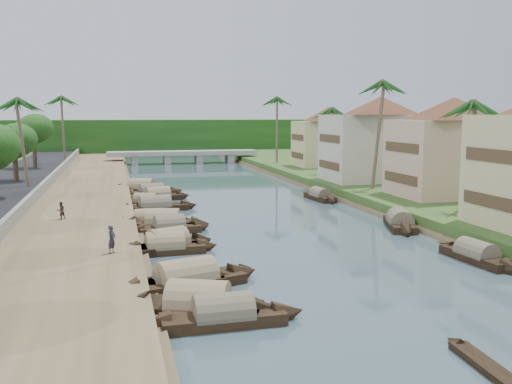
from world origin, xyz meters
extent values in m
plane|color=#3D525B|center=(0.00, 0.00, 0.00)|extent=(220.00, 220.00, 0.00)
cube|color=brown|center=(-16.00, 20.00, 0.40)|extent=(10.00, 180.00, 0.80)
cube|color=#345321|center=(19.00, 20.00, 0.60)|extent=(16.00, 180.00, 1.20)
cube|color=slate|center=(-20.20, 20.00, 1.35)|extent=(0.40, 180.00, 1.10)
cube|color=#173E11|center=(0.00, 95.00, 4.00)|extent=(120.00, 4.00, 8.00)
cube|color=#173E11|center=(0.00, 100.00, 4.00)|extent=(120.00, 4.00, 8.00)
cube|color=#173E11|center=(0.00, 105.00, 4.00)|extent=(120.00, 4.00, 8.00)
cube|color=gray|center=(0.00, 72.00, 2.00)|extent=(28.00, 4.00, 0.80)
cube|color=gray|center=(-9.00, 72.00, 0.90)|extent=(1.20, 3.50, 1.80)
cube|color=gray|center=(-3.00, 72.00, 0.90)|extent=(1.20, 3.50, 1.80)
cube|color=gray|center=(3.00, 72.00, 0.90)|extent=(1.20, 3.50, 1.80)
cube|color=gray|center=(9.00, 72.00, 0.90)|extent=(1.20, 3.50, 1.80)
cube|color=#4B3623|center=(12.95, -2.00, 3.20)|extent=(0.10, 6.40, 0.90)
cube|color=#4B3623|center=(12.95, -2.00, 6.40)|extent=(0.10, 6.40, 0.90)
cube|color=tan|center=(20.00, 14.00, 4.95)|extent=(11.00, 8.00, 7.50)
pyramid|color=brown|center=(20.00, 14.00, 9.80)|extent=(14.11, 14.11, 2.20)
cube|color=#4B3623|center=(14.45, 14.00, 3.08)|extent=(0.10, 6.40, 0.90)
cube|color=#4B3623|center=(14.45, 14.00, 6.08)|extent=(0.10, 6.40, 0.90)
cube|color=beige|center=(19.00, 28.00, 5.20)|extent=(13.00, 8.00, 8.00)
pyramid|color=brown|center=(19.00, 28.00, 10.30)|extent=(15.59, 15.59, 2.20)
cube|color=#4B3623|center=(12.45, 28.00, 3.20)|extent=(0.10, 6.40, 0.90)
cube|color=#4B3623|center=(12.45, 28.00, 6.40)|extent=(0.10, 6.40, 0.90)
cube|color=#C5BB84|center=(20.00, 48.00, 4.70)|extent=(10.00, 7.00, 7.00)
pyramid|color=brown|center=(20.00, 48.00, 9.30)|extent=(12.62, 12.62, 2.20)
cube|color=#4B3623|center=(14.95, 48.00, 2.95)|extent=(0.10, 5.60, 0.90)
cube|color=#4B3623|center=(14.95, 48.00, 5.75)|extent=(0.10, 5.60, 0.90)
cube|color=black|center=(-8.02, -12.40, 0.20)|extent=(5.53, 1.84, 0.70)
cone|color=black|center=(-4.97, -12.33, 0.28)|extent=(1.61, 1.58, 1.71)
cone|color=black|center=(-11.07, -12.48, 0.28)|extent=(1.61, 1.58, 1.71)
cylinder|color=#6C6051|center=(-8.02, -12.40, 0.58)|extent=(4.24, 1.88, 1.78)
cube|color=black|center=(-8.90, -10.84, 0.20)|extent=(6.24, 4.21, 0.70)
cone|color=black|center=(-5.89, -12.10, 0.28)|extent=(2.32, 2.41, 2.07)
cone|color=black|center=(-11.91, -9.58, 0.28)|extent=(2.32, 2.41, 2.07)
cylinder|color=#94805E|center=(-8.90, -10.84, 0.58)|extent=(4.99, 3.75, 2.18)
cube|color=black|center=(-8.95, -6.59, 0.20)|extent=(6.79, 3.98, 0.70)
cone|color=black|center=(-5.54, -5.44, 0.28)|extent=(2.34, 2.32, 2.03)
cone|color=black|center=(-12.37, -7.74, 0.28)|extent=(2.34, 2.32, 2.03)
cylinder|color=#94805E|center=(-8.95, -6.59, 0.58)|extent=(5.37, 3.57, 2.10)
cube|color=black|center=(-9.43, -6.50, 0.20)|extent=(5.14, 1.90, 0.70)
cone|color=black|center=(-6.63, -6.33, 0.28)|extent=(1.53, 1.53, 1.61)
cone|color=black|center=(-12.23, -6.66, 0.28)|extent=(1.53, 1.53, 1.61)
cylinder|color=#6C6051|center=(-9.43, -6.50, 0.58)|extent=(3.95, 1.90, 1.68)
cube|color=black|center=(-9.37, 1.46, 0.20)|extent=(5.29, 1.99, 0.70)
cone|color=black|center=(-6.48, 1.59, 0.28)|extent=(1.58, 1.66, 1.76)
cone|color=black|center=(-12.26, 1.33, 0.28)|extent=(1.58, 1.66, 1.76)
cylinder|color=#94805E|center=(-9.37, 1.46, 0.58)|extent=(4.06, 2.01, 1.84)
cube|color=black|center=(-9.15, 2.07, 0.20)|extent=(5.67, 4.07, 0.70)
cone|color=black|center=(-6.48, 3.30, 0.28)|extent=(2.19, 2.33, 2.01)
cone|color=black|center=(-11.83, 0.84, 0.28)|extent=(2.19, 2.33, 2.01)
cylinder|color=#94805E|center=(-9.15, 2.07, 0.58)|extent=(4.57, 3.62, 2.13)
cube|color=black|center=(-8.48, 8.08, 0.20)|extent=(5.01, 2.42, 0.70)
cone|color=black|center=(-5.84, 8.48, 0.28)|extent=(1.62, 1.74, 1.70)
cone|color=black|center=(-11.13, 7.68, 0.28)|extent=(1.62, 1.74, 1.70)
cylinder|color=#6C6051|center=(-8.48, 8.08, 0.58)|extent=(3.90, 2.32, 1.79)
cube|color=black|center=(-9.76, 11.64, 0.20)|extent=(5.25, 1.73, 0.70)
cone|color=black|center=(-6.86, 11.59, 0.28)|extent=(1.52, 1.51, 1.65)
cone|color=black|center=(-12.67, 11.69, 0.28)|extent=(1.52, 1.51, 1.65)
cylinder|color=#94805E|center=(-9.76, 11.64, 0.58)|extent=(4.02, 1.78, 1.71)
cube|color=black|center=(-8.82, 10.07, 0.20)|extent=(5.92, 3.24, 0.70)
cone|color=black|center=(-5.78, 9.40, 0.28)|extent=(2.01, 2.19, 2.06)
cone|color=black|center=(-11.86, 10.73, 0.28)|extent=(2.01, 2.19, 2.06)
cylinder|color=#94805E|center=(-8.82, 10.07, 0.58)|extent=(4.65, 3.04, 2.17)
cube|color=black|center=(-8.84, 18.92, 0.20)|extent=(6.37, 2.63, 0.70)
cone|color=black|center=(-5.43, 19.36, 0.28)|extent=(1.96, 1.87, 1.86)
cone|color=black|center=(-12.25, 18.47, 0.28)|extent=(1.96, 1.87, 1.86)
cylinder|color=#6C6051|center=(-8.84, 18.92, 0.58)|extent=(4.93, 2.51, 1.92)
cube|color=black|center=(-9.57, 21.74, 0.20)|extent=(4.93, 3.65, 0.70)
cone|color=black|center=(-7.25, 20.48, 0.28)|extent=(1.88, 1.89, 1.56)
cone|color=black|center=(-11.89, 23.01, 0.28)|extent=(1.88, 1.89, 1.56)
cylinder|color=#94805E|center=(-9.57, 21.74, 0.58)|extent=(3.97, 3.17, 1.62)
cube|color=black|center=(-8.08, 25.78, 0.20)|extent=(5.53, 2.86, 0.70)
cone|color=black|center=(-5.21, 26.39, 0.28)|extent=(1.84, 1.91, 1.80)
cone|color=black|center=(-10.94, 25.17, 0.28)|extent=(1.84, 1.91, 1.80)
cylinder|color=#94805E|center=(-8.08, 25.78, 0.58)|extent=(4.33, 2.67, 1.88)
cube|color=black|center=(-8.52, 29.67, 0.20)|extent=(5.91, 3.14, 0.70)
cone|color=black|center=(-5.48, 30.57, 0.28)|extent=(1.95, 1.83, 1.61)
cone|color=black|center=(-11.55, 28.77, 0.28)|extent=(1.95, 1.83, 1.61)
cylinder|color=#6C6051|center=(-8.52, 29.67, 0.58)|extent=(4.64, 2.82, 1.65)
cube|color=black|center=(-9.54, 33.50, 0.20)|extent=(6.40, 3.87, 0.70)
cone|color=black|center=(-6.35, 32.38, 0.28)|extent=(2.24, 2.26, 1.98)
cone|color=black|center=(-12.73, 34.61, 0.28)|extent=(2.24, 2.26, 1.98)
cylinder|color=#94805E|center=(-9.54, 33.50, 0.58)|extent=(5.07, 3.48, 2.06)
cube|color=black|center=(9.51, -5.45, 0.20)|extent=(1.99, 5.68, 0.70)
cone|color=black|center=(9.29, -2.36, 0.28)|extent=(1.54, 1.68, 1.61)
cone|color=black|center=(9.74, -8.54, 0.28)|extent=(1.54, 1.68, 1.61)
cylinder|color=#6C6051|center=(9.51, -5.45, 0.58)|extent=(1.96, 4.37, 1.65)
cube|color=black|center=(10.11, 5.69, 0.20)|extent=(3.67, 6.22, 0.70)
cone|color=black|center=(11.16, 8.81, 0.28)|extent=(2.15, 2.16, 1.89)
cone|color=black|center=(9.06, 2.56, 0.28)|extent=(2.15, 2.16, 1.89)
cylinder|color=#6C6051|center=(10.11, 5.69, 0.58)|extent=(3.30, 4.92, 1.96)
cube|color=black|center=(9.07, 21.77, 0.20)|extent=(2.01, 5.52, 0.70)
cone|color=black|center=(8.81, 24.76, 0.28)|extent=(1.52, 1.65, 1.57)
cone|color=black|center=(9.33, 18.78, 0.28)|extent=(1.52, 1.65, 1.57)
cylinder|color=#6C6051|center=(9.07, 21.77, 0.58)|extent=(1.96, 4.26, 1.61)
cube|color=black|center=(0.48, -19.09, 0.10)|extent=(0.99, 4.21, 0.35)
cone|color=black|center=(0.61, -16.75, 0.10)|extent=(0.82, 1.08, 0.76)
cube|color=black|center=(-6.82, -4.51, 0.10)|extent=(3.40, 1.89, 0.35)
cone|color=black|center=(-5.06, -3.84, 0.10)|extent=(1.05, 0.99, 0.74)
cone|color=black|center=(-8.58, -5.18, 0.10)|extent=(1.05, 0.99, 0.74)
cube|color=black|center=(-8.41, 21.18, 0.10)|extent=(3.74, 0.79, 0.35)
cone|color=black|center=(-6.31, 21.20, 0.10)|extent=(0.94, 0.76, 0.75)
cone|color=black|center=(-10.51, 21.16, 0.10)|extent=(0.94, 0.76, 0.75)
cylinder|color=brown|center=(16.00, 5.90, 5.75)|extent=(1.23, 0.36, 9.08)
sphere|color=#1A4D19|center=(16.00, 5.90, 10.11)|extent=(3.20, 3.20, 3.20)
cylinder|color=brown|center=(15.00, 20.82, 7.01)|extent=(1.42, 0.36, 11.61)
sphere|color=#1A4D19|center=(15.00, 20.82, 12.59)|extent=(3.20, 3.20, 3.20)
cylinder|color=brown|center=(16.00, 37.23, 5.64)|extent=(1.02, 0.36, 8.88)
sphere|color=#1A4D19|center=(16.00, 37.23, 9.90)|extent=(3.20, 3.20, 3.20)
cylinder|color=brown|center=(-22.00, 30.25, 6.16)|extent=(1.16, 0.36, 9.52)
sphere|color=#1A4D19|center=(-22.00, 30.25, 10.73)|extent=(3.20, 3.20, 3.20)
cylinder|color=brown|center=(14.00, 56.18, 6.65)|extent=(0.37, 0.36, 10.89)
sphere|color=#1A4D19|center=(14.00, 56.18, 11.88)|extent=(3.20, 3.20, 3.20)
cylinder|color=brown|center=(-20.50, 61.68, 6.76)|extent=(0.54, 0.36, 10.73)
sphere|color=#1A4D19|center=(-20.50, 61.68, 11.91)|extent=(3.20, 3.20, 3.20)
cylinder|color=#463528|center=(-24.00, 36.30, 2.96)|extent=(0.60, 0.60, 3.20)
ellipsoid|color=#173E11|center=(-24.00, 36.30, 6.02)|extent=(4.68, 4.68, 3.85)
cylinder|color=#463528|center=(-24.00, 53.29, 3.30)|extent=(0.60, 0.60, 3.88)
ellipsoid|color=#173E11|center=(-24.00, 53.29, 7.01)|extent=(4.99, 4.99, 4.11)
cylinder|color=#463528|center=(24.00, 29.38, 3.06)|extent=(0.60, 0.60, 3.80)
ellipsoid|color=#173E11|center=(24.00, 29.38, 6.69)|extent=(4.12, 4.12, 3.39)
imported|color=#25242C|center=(-12.78, -0.97, 1.66)|extent=(0.68, 0.75, 1.73)
imported|color=#362C26|center=(-16.84, 11.82, 1.52)|extent=(0.88, 0.84, 1.43)
camera|label=1|loc=(-12.39, -36.12, 9.21)|focal=40.00mm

